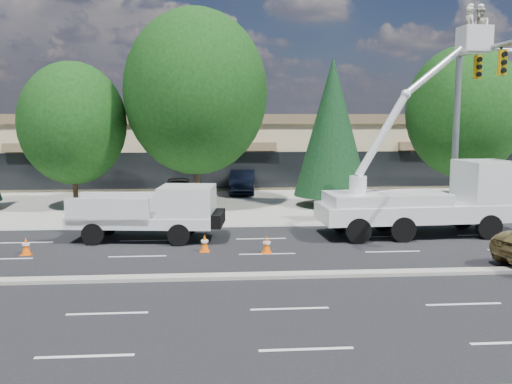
{
  "coord_description": "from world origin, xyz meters",
  "views": [
    {
      "loc": [
        -2.13,
        -18.37,
        5.32
      ],
      "look_at": [
        -0.41,
        3.58,
        2.4
      ],
      "focal_mm": 40.0,
      "sensor_mm": 36.0,
      "label": 1
    }
  ],
  "objects": [
    {
      "name": "ground",
      "position": [
        0.0,
        0.0,
        0.0
      ],
      "size": [
        140.0,
        140.0,
        0.0
      ],
      "primitive_type": "plane",
      "color": "black",
      "rests_on": "ground"
    },
    {
      "name": "concrete_apron",
      "position": [
        0.0,
        20.0,
        0.01
      ],
      "size": [
        140.0,
        22.0,
        0.01
      ],
      "primitive_type": "cube",
      "color": "gray",
      "rests_on": "ground"
    },
    {
      "name": "road_median",
      "position": [
        0.0,
        0.0,
        0.06
      ],
      "size": [
        120.0,
        0.55,
        0.12
      ],
      "primitive_type": "cube",
      "color": "gray",
      "rests_on": "ground"
    },
    {
      "name": "strip_mall",
      "position": [
        0.0,
        29.97,
        2.83
      ],
      "size": [
        50.4,
        15.4,
        5.5
      ],
      "color": "#C1B284",
      "rests_on": "ground"
    },
    {
      "name": "tree_front_c",
      "position": [
        -10.0,
        15.0,
        4.94
      ],
      "size": [
        6.08,
        6.08,
        8.44
      ],
      "color": "#332114",
      "rests_on": "ground"
    },
    {
      "name": "tree_front_d",
      "position": [
        -3.0,
        15.0,
        6.72
      ],
      "size": [
        8.28,
        8.28,
        11.49
      ],
      "color": "#332114",
      "rests_on": "ground"
    },
    {
      "name": "tree_front_e",
      "position": [
        5.0,
        15.0,
        4.72
      ],
      "size": [
        4.46,
        4.46,
        8.79
      ],
      "color": "#332114",
      "rests_on": "ground"
    },
    {
      "name": "tree_front_f",
      "position": [
        13.0,
        15.0,
        5.6
      ],
      "size": [
        6.89,
        6.89,
        9.56
      ],
      "color": "#332114",
      "rests_on": "ground"
    },
    {
      "name": "tree_back_a",
      "position": [
        -18.0,
        42.0,
        5.37
      ],
      "size": [
        5.08,
        5.08,
        10.01
      ],
      "color": "#332114",
      "rests_on": "ground"
    },
    {
      "name": "tree_back_b",
      "position": [
        -4.0,
        42.0,
        6.2
      ],
      "size": [
        5.86,
        5.86,
        11.55
      ],
      "color": "#332114",
      "rests_on": "ground"
    },
    {
      "name": "tree_back_c",
      "position": [
        10.0,
        42.0,
        4.75
      ],
      "size": [
        4.5,
        4.5,
        8.86
      ],
      "color": "#332114",
      "rests_on": "ground"
    },
    {
      "name": "tree_back_d",
      "position": [
        22.0,
        42.0,
        5.54
      ],
      "size": [
        5.24,
        5.24,
        10.33
      ],
      "color": "#332114",
      "rests_on": "ground"
    },
    {
      "name": "signal_mast",
      "position": [
        10.03,
        7.04,
        6.06
      ],
      "size": [
        2.76,
        10.16,
        9.0
      ],
      "color": "gray",
      "rests_on": "ground"
    },
    {
      "name": "utility_pickup",
      "position": [
        -4.67,
        6.14,
        0.97
      ],
      "size": [
        6.4,
        2.99,
        2.37
      ],
      "rotation": [
        0.0,
        0.0,
        -0.12
      ],
      "color": "silver",
      "rests_on": "ground"
    },
    {
      "name": "bucket_truck",
      "position": [
        7.79,
        6.25,
        2.13
      ],
      "size": [
        8.9,
        3.28,
        10.17
      ],
      "rotation": [
        0.0,
        0.0,
        0.06
      ],
      "color": "silver",
      "rests_on": "ground"
    },
    {
      "name": "traffic_cone_a",
      "position": [
        -9.33,
        3.83,
        0.34
      ],
      "size": [
        0.4,
        0.4,
        0.7
      ],
      "color": "#FF5C08",
      "rests_on": "ground"
    },
    {
      "name": "traffic_cone_b",
      "position": [
        -2.43,
        3.81,
        0.34
      ],
      "size": [
        0.4,
        0.4,
        0.7
      ],
      "color": "#FF5C08",
      "rests_on": "ground"
    },
    {
      "name": "traffic_cone_c",
      "position": [
        -0.01,
        3.36,
        0.34
      ],
      "size": [
        0.4,
        0.4,
        0.7
      ],
      "color": "#FF5C08",
      "rests_on": "ground"
    },
    {
      "name": "parked_car_west",
      "position": [
        -4.17,
        16.66,
        0.81
      ],
      "size": [
        2.24,
        4.86,
        1.61
      ],
      "primitive_type": "imported",
      "rotation": [
        0.0,
        0.0,
        0.07
      ],
      "color": "black",
      "rests_on": "ground"
    },
    {
      "name": "parked_car_east",
      "position": [
        0.0,
        21.0,
        0.8
      ],
      "size": [
        2.09,
        4.98,
        1.6
      ],
      "primitive_type": "imported",
      "rotation": [
        0.0,
        0.0,
        -0.08
      ],
      "color": "black",
      "rests_on": "ground"
    }
  ]
}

